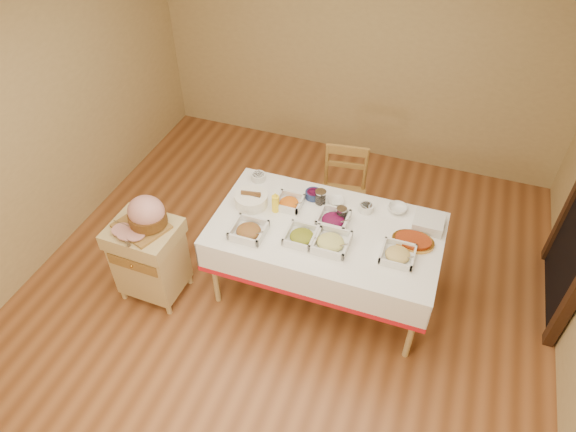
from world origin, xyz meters
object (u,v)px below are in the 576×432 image
object	(u,v)px
dining_table	(325,242)
butcher_cart	(149,256)
ham_on_board	(146,215)
preserve_jar_right	(341,214)
preserve_jar_left	(320,198)
bread_basket	(251,199)
brass_platter	(413,241)
plate_stack	(429,222)
mustard_bottle	(275,203)
dining_chair	(342,195)

from	to	relation	value
dining_table	butcher_cart	distance (m)	1.47
ham_on_board	preserve_jar_right	distance (m)	1.54
dining_table	butcher_cart	bearing A→B (deg)	-159.94
preserve_jar_left	bread_basket	distance (m)	0.57
ham_on_board	brass_platter	distance (m)	2.08
preserve_jar_right	plate_stack	size ratio (longest dim) A/B	0.46
mustard_bottle	plate_stack	xyz separation A→B (m)	(1.21, 0.24, -0.04)
butcher_cart	bread_basket	bearing A→B (deg)	38.57
dining_chair	plate_stack	size ratio (longest dim) A/B	4.00
dining_table	dining_chair	size ratio (longest dim) A/B	1.94
dining_chair	mustard_bottle	xyz separation A→B (m)	(-0.40, -0.70, 0.36)
dining_table	bread_basket	world-z (taller)	bread_basket
dining_chair	preserve_jar_right	world-z (taller)	dining_chair
mustard_bottle	plate_stack	size ratio (longest dim) A/B	0.81
butcher_cart	preserve_jar_left	distance (m)	1.51
preserve_jar_right	dining_chair	bearing A→B (deg)	102.54
preserve_jar_right	plate_stack	xyz separation A→B (m)	(0.67, 0.15, -0.01)
butcher_cart	ham_on_board	size ratio (longest dim) A/B	1.82
butcher_cart	bread_basket	xyz separation A→B (m)	(0.71, 0.56, 0.38)
dining_table	mustard_bottle	xyz separation A→B (m)	(-0.45, 0.05, 0.25)
butcher_cart	plate_stack	xyz separation A→B (m)	(2.13, 0.79, 0.37)
bread_basket	ham_on_board	bearing A→B (deg)	-141.40
bread_basket	dining_chair	bearing A→B (deg)	48.66
dining_chair	mustard_bottle	size ratio (longest dim) A/B	4.92
dining_table	brass_platter	size ratio (longest dim) A/B	5.57
dining_chair	preserve_jar_right	xyz separation A→B (m)	(0.14, -0.62, 0.33)
mustard_bottle	brass_platter	size ratio (longest dim) A/B	0.58
plate_stack	dining_chair	bearing A→B (deg)	150.10
butcher_cart	preserve_jar_right	xyz separation A→B (m)	(1.46, 0.64, 0.37)
preserve_jar_right	mustard_bottle	distance (m)	0.54
preserve_jar_left	plate_stack	size ratio (longest dim) A/B	0.51
bread_basket	brass_platter	size ratio (longest dim) A/B	0.84
plate_stack	bread_basket	bearing A→B (deg)	-170.82
butcher_cart	mustard_bottle	xyz separation A→B (m)	(0.92, 0.56, 0.41)
preserve_jar_left	brass_platter	world-z (taller)	preserve_jar_left
dining_table	ham_on_board	world-z (taller)	ham_on_board
bread_basket	brass_platter	xyz separation A→B (m)	(1.34, 0.00, -0.03)
dining_chair	bread_basket	world-z (taller)	dining_chair
dining_chair	preserve_jar_left	world-z (taller)	dining_chair
dining_table	ham_on_board	distance (m)	1.44
dining_table	ham_on_board	xyz separation A→B (m)	(-1.33, -0.47, 0.29)
brass_platter	dining_chair	bearing A→B (deg)	136.42
dining_chair	brass_platter	size ratio (longest dim) A/B	2.87
preserve_jar_right	bread_basket	world-z (taller)	bread_basket
butcher_cart	preserve_jar_left	xyz separation A→B (m)	(1.24, 0.78, 0.38)
ham_on_board	preserve_jar_left	bearing A→B (deg)	31.91
preserve_jar_right	butcher_cart	bearing A→B (deg)	-156.12
ham_on_board	dining_table	bearing A→B (deg)	19.38
dining_chair	brass_platter	bearing A→B (deg)	-43.58
butcher_cart	mustard_bottle	world-z (taller)	mustard_bottle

